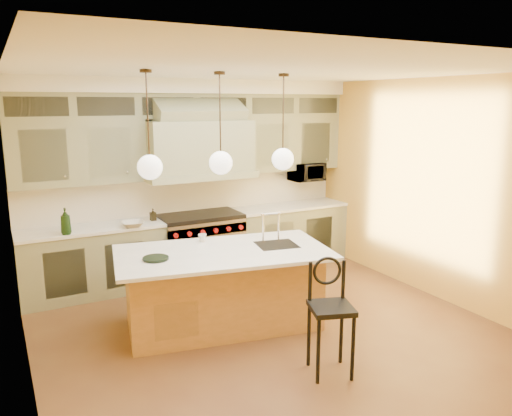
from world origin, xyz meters
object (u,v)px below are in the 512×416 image
kitchen_island (223,287)px  microwave (307,172)px  counter_stool (330,310)px  range (200,245)px

kitchen_island → microwave: bearing=48.3°
kitchen_island → counter_stool: bearing=-61.0°
range → kitchen_island: bearing=-103.1°
kitchen_island → microwave: size_ratio=4.79×
kitchen_island → counter_stool: 1.52m
range → kitchen_island: 1.74m
range → microwave: (1.95, 0.11, 0.96)m
counter_stool → microwave: microwave is taller
range → microwave: 2.18m
counter_stool → microwave: bearing=78.9°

